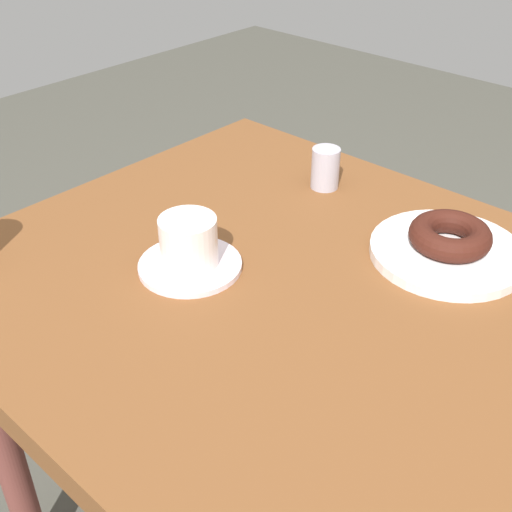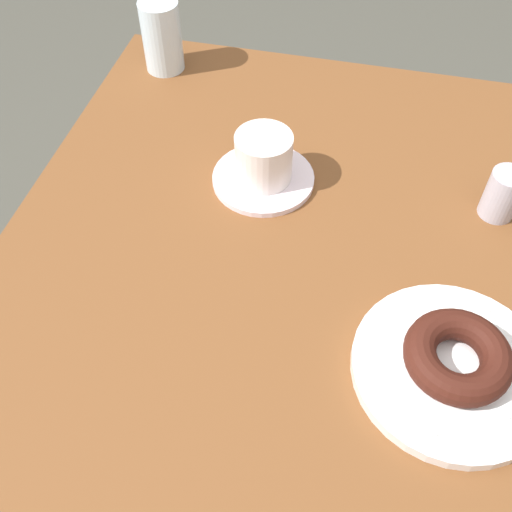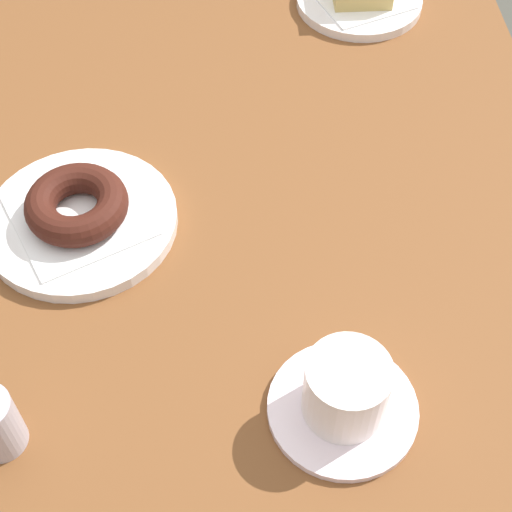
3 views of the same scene
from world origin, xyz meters
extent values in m
cube|color=brown|center=(0.00, 0.00, 0.68)|extent=(1.26, 0.79, 0.04)
cylinder|color=brown|center=(-0.55, -0.31, 0.33)|extent=(0.05, 0.05, 0.66)
cylinder|color=brown|center=(-0.55, 0.31, 0.33)|extent=(0.05, 0.05, 0.66)
cylinder|color=white|center=(-0.04, 0.21, 0.71)|extent=(0.23, 0.23, 0.02)
cube|color=white|center=(-0.04, 0.21, 0.72)|extent=(0.19, 0.19, 0.00)
torus|color=#3C1710|center=(-0.04, 0.21, 0.74)|extent=(0.12, 0.12, 0.04)
cylinder|color=white|center=(-0.30, -0.07, 0.71)|extent=(0.15, 0.15, 0.01)
cylinder|color=white|center=(-0.30, -0.07, 0.75)|extent=(0.08, 0.08, 0.07)
cylinder|color=black|center=(-0.30, -0.07, 0.78)|extent=(0.07, 0.07, 0.00)
cylinder|color=#B1ADBB|center=(-0.31, 0.26, 0.74)|extent=(0.05, 0.05, 0.07)
camera|label=1|loc=(0.30, -0.58, 1.24)|focal=46.09mm
camera|label=2|loc=(0.33, 0.06, 1.32)|focal=41.86mm
camera|label=3|loc=(-0.64, 0.03, 1.40)|focal=54.10mm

